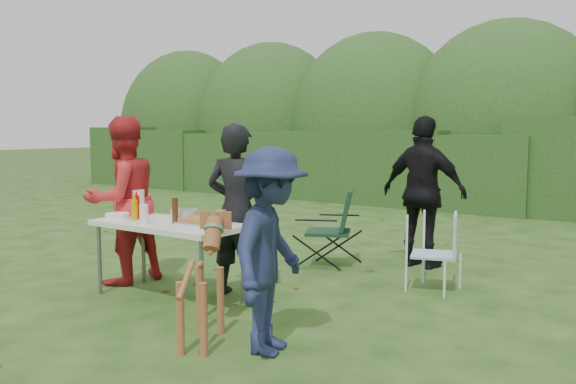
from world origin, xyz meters
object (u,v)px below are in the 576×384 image
Objects in this scene: child at (271,251)px; dog at (201,284)px; beer_bottle at (175,211)px; person_cook at (237,210)px; lawn_chair at (434,251)px; paper_towel_roll at (139,202)px; person_red_jacket at (123,200)px; folding_table at (169,228)px; person_black_puffy at (424,192)px; camping_chair at (328,227)px; mustard_bottle at (134,210)px; ketchup_bottle at (137,207)px.

dog is (-0.52, -0.18, -0.29)m from child.
child is 6.24× the size of beer_bottle.
person_cook is 2.11× the size of lawn_chair.
dog is 1.97m from paper_towel_roll.
folding_table is at bearing 85.60° from person_red_jacket.
person_red_jacket is 0.99× the size of person_black_puffy.
camping_chair is 4.65× the size of mustard_bottle.
ketchup_bottle is at bearing -45.38° from paper_towel_roll.
folding_table is at bearing 174.46° from beer_bottle.
mustard_bottle is 0.13m from ketchup_bottle.
person_black_puffy is 3.26m from ketchup_bottle.
folding_table is at bearing 0.57° from ketchup_bottle.
beer_bottle is at bearing 51.53° from camping_chair.
dog is 4.88× the size of mustard_bottle.
person_red_jacket is 1.88× the size of camping_chair.
person_black_puffy is at bearing -173.74° from camping_chair.
folding_table is at bearing 29.24° from dog.
lawn_chair is (0.50, -0.91, -0.49)m from person_black_puffy.
camping_chair is at bearing 64.94° from ketchup_bottle.
person_red_jacket is 6.73× the size of paper_towel_roll.
mustard_bottle is (0.50, -0.27, -0.04)m from person_red_jacket.
folding_table is at bearing 66.01° from person_black_puffy.
person_black_puffy reaches higher than paper_towel_roll.
person_black_puffy is (1.45, 2.65, 0.20)m from folding_table.
folding_table is 0.47m from ketchup_bottle.
person_black_puffy is 1.14m from lawn_chair.
person_cook is 2.40m from person_black_puffy.
paper_towel_roll is at bearing 164.78° from folding_table.
paper_towel_roll is (-1.12, -1.88, 0.41)m from camping_chair.
paper_towel_roll reaches higher than ketchup_bottle.
lawn_chair is at bearing 31.79° from paper_towel_roll.
person_black_puffy reaches higher than child.
camping_chair is at bearing 75.67° from folding_table.
child is 1.61× the size of camping_chair.
dog is 1.30m from beer_bottle.
camping_chair is 3.87× the size of beer_bottle.
person_red_jacket is 0.57m from mustard_bottle.
beer_bottle is at bearing 27.07° from dog.
camping_chair is at bearing 150.51° from person_red_jacket.
person_red_jacket is at bearing -0.67° from person_cook.
folding_table is 5.77× the size of paper_towel_roll.
person_cook is 1.43m from dog.
mustard_bottle is 0.46m from beer_bottle.
ketchup_bottle reaches higher than lawn_chair.
beer_bottle is (-1.36, -2.66, -0.03)m from person_black_puffy.
child is (0.17, -3.21, -0.14)m from person_black_puffy.
mustard_bottle is (-1.46, 0.63, 0.38)m from dog.
person_cook is at bearing 60.21° from camping_chair.
dog is 3.76× the size of paper_towel_roll.
beer_bottle reaches higher than lawn_chair.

